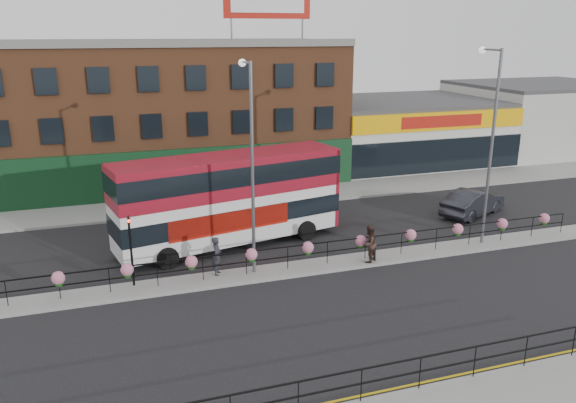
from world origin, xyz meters
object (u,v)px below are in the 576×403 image
object	(u,v)px
double_decker_bus	(230,191)
pedestrian_b	(369,244)
car	(473,202)
lamp_column_east	(490,131)
lamp_column_west	(251,151)
pedestrian_a	(217,256)

from	to	relation	value
double_decker_bus	pedestrian_b	bearing A→B (deg)	-39.16
car	pedestrian_b	size ratio (longest dim) A/B	2.81
car	lamp_column_east	xyz separation A→B (m)	(-2.66, -4.27, 5.25)
pedestrian_b	lamp_column_west	size ratio (longest dim) A/B	0.19
lamp_column_east	double_decker_bus	bearing A→B (deg)	162.63
pedestrian_a	lamp_column_west	world-z (taller)	lamp_column_west
car	lamp_column_east	distance (m)	7.28
double_decker_bus	pedestrian_b	world-z (taller)	double_decker_bus
lamp_column_east	pedestrian_b	bearing A→B (deg)	-173.88
car	pedestrian_a	size ratio (longest dim) A/B	2.89
pedestrian_b	lamp_column_east	size ratio (longest dim) A/B	0.19
pedestrian_a	lamp_column_west	distance (m)	5.05
double_decker_bus	lamp_column_east	bearing A→B (deg)	-17.37
pedestrian_a	car	bearing A→B (deg)	-53.96
lamp_column_west	lamp_column_east	size ratio (longest dim) A/B	0.96
lamp_column_west	lamp_column_east	distance (m)	12.43
car	lamp_column_west	bearing A→B (deg)	80.72
pedestrian_b	lamp_column_east	xyz separation A→B (m)	(6.85, 0.73, 4.99)
pedestrian_b	car	bearing A→B (deg)	175.66
car	lamp_column_west	size ratio (longest dim) A/B	0.55
car	pedestrian_b	bearing A→B (deg)	92.97
double_decker_bus	lamp_column_east	size ratio (longest dim) A/B	1.23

